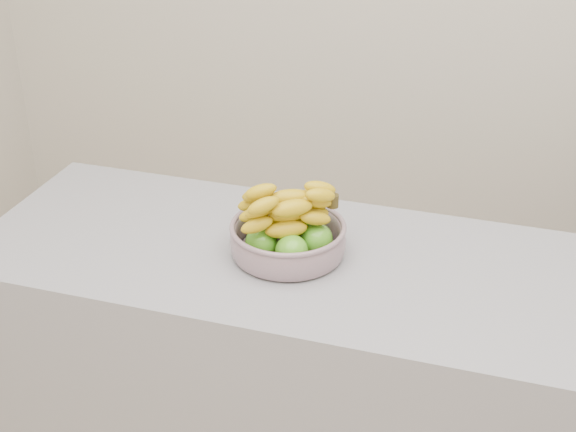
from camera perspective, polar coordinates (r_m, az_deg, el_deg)
name	(u,v)px	position (r m, az deg, el deg)	size (l,w,h in m)	color
counter	(386,423)	(2.09, 6.97, -14.42)	(2.00, 0.60, 0.90)	#97979E
fruit_bowl	(288,234)	(1.83, 0.00, -1.28)	(0.27, 0.27, 0.17)	#97A8B5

